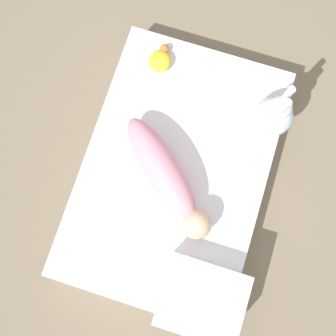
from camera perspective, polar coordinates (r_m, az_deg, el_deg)
name	(u,v)px	position (r m, az deg, el deg)	size (l,w,h in m)	color
ground_plane	(174,176)	(1.99, 0.92, -1.10)	(12.00, 12.00, 0.00)	#7A6B56
bed_mattress	(175,173)	(1.91, 0.95, -0.70)	(1.27, 0.85, 0.16)	white
swaddled_baby	(166,175)	(1.74, -0.30, -1.01)	(0.49, 0.54, 0.18)	pink
pillow	(202,299)	(1.77, 5.01, -18.46)	(0.31, 0.35, 0.11)	white
bunny_plush	(274,115)	(1.84, 15.17, 7.48)	(0.18, 0.18, 0.35)	silver
turtle_plush	(160,60)	(1.98, -1.12, 15.44)	(0.15, 0.11, 0.06)	yellow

